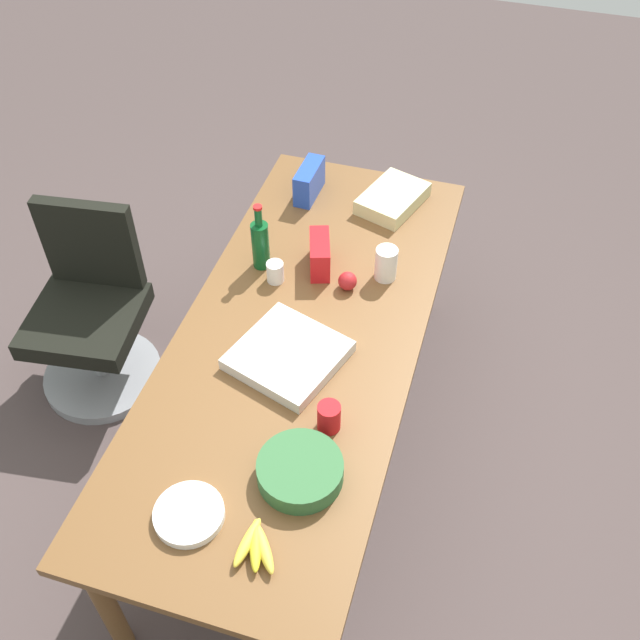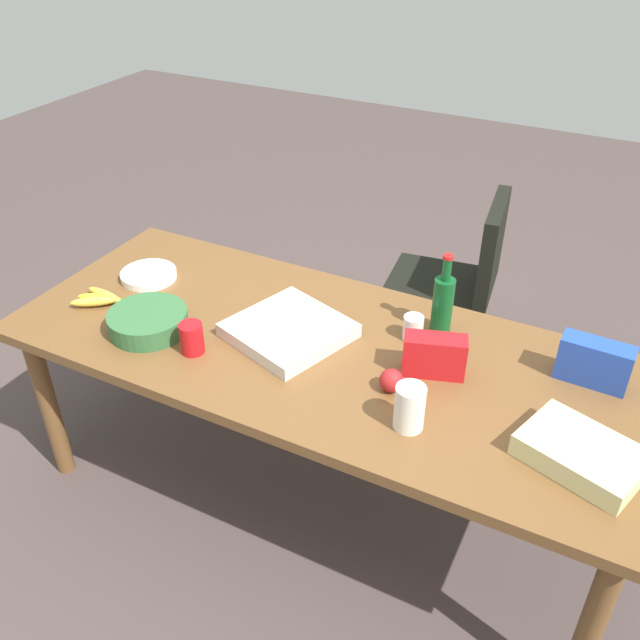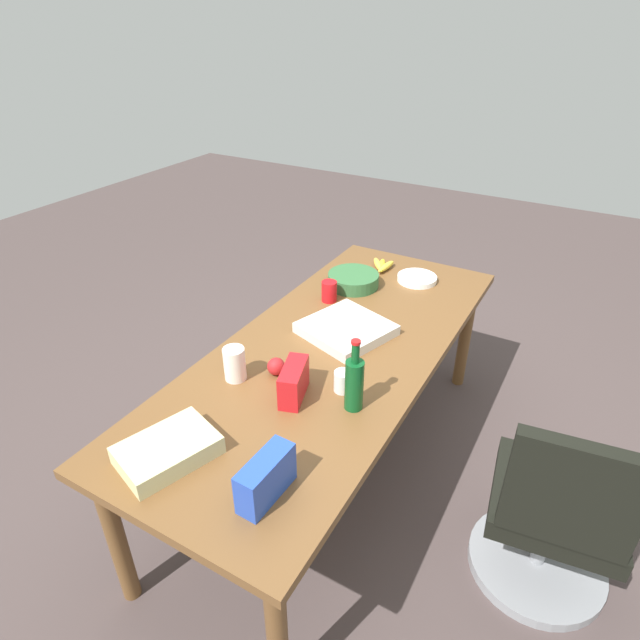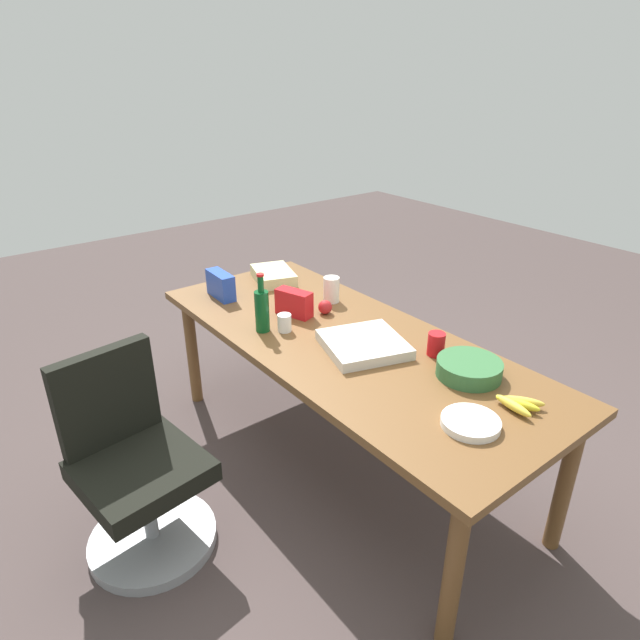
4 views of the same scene
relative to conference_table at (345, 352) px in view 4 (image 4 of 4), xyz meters
The scene contains 15 objects.
ground_plane 0.67m from the conference_table, ahead, with size 10.00×10.00×0.00m, color #4A3C3B.
conference_table is the anchor object (origin of this frame).
office_chair 1.11m from the conference_table, 97.16° to the right, with size 0.56×0.56×0.90m.
banana_bunch 0.89m from the conference_table, ahead, with size 0.17×0.15×0.04m.
chip_bag_red 0.41m from the conference_table, behind, with size 0.20×0.08×0.14m, color red.
pizza_box 0.17m from the conference_table, ahead, with size 0.36×0.36×0.05m, color silver.
apple_red 0.33m from the conference_table, 159.90° to the left, with size 0.08×0.08×0.08m, color #AC1E21.
paper_cup 0.34m from the conference_table, 143.97° to the right, with size 0.07×0.07×0.09m, color white.
sheet_cake 0.90m from the conference_table, 169.70° to the left, with size 0.32×0.22×0.07m, color beige.
red_solo_cup 0.46m from the conference_table, 30.85° to the left, with size 0.08×0.08×0.11m, color red.
paper_plate_stack 0.84m from the conference_table, ahead, with size 0.22×0.22×0.03m, color white.
mayo_jar 0.49m from the conference_table, 149.39° to the left, with size 0.09×0.09×0.15m, color white.
wine_bottle 0.46m from the conference_table, 140.31° to the right, with size 0.08×0.08×0.31m.
chip_bag_blue 0.88m from the conference_table, 165.11° to the right, with size 0.22×0.08×0.15m, color blue.
salad_bowl 0.63m from the conference_table, 18.05° to the left, with size 0.28×0.28×0.07m, color #326638.
Camera 4 is at (1.78, -1.54, 1.95)m, focal length 30.18 mm.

